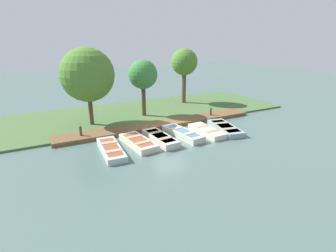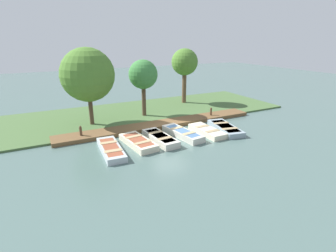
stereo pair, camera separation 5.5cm
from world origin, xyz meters
TOP-DOWN VIEW (x-y plane):
  - ground_plane at (0.00, 0.00)m, footprint 80.00×80.00m
  - shore_bank at (-5.00, 0.00)m, footprint 8.00×24.00m
  - dock_walkway at (-1.22, 0.00)m, footprint 1.49×14.74m
  - rowboat_0 at (1.62, -4.48)m, footprint 3.36×1.22m
  - rowboat_1 at (1.35, -2.77)m, footprint 3.08×1.48m
  - rowboat_2 at (1.41, -1.36)m, footprint 3.13×1.20m
  - rowboat_3 at (1.29, 0.29)m, footprint 3.39×1.42m
  - rowboat_4 at (1.57, 2.00)m, footprint 2.94×1.19m
  - rowboat_5 at (1.66, 3.45)m, footprint 3.44×1.78m
  - mooring_post_near at (-1.18, -5.58)m, footprint 0.16×0.16m
  - mooring_post_far at (-1.18, 4.29)m, footprint 0.16×0.16m
  - park_tree_far_left at (-3.56, -4.41)m, footprint 3.66×3.66m
  - park_tree_left at (-3.96, -0.21)m, footprint 2.23×2.23m
  - park_tree_center at (-6.32, 4.86)m, footprint 2.43×2.43m

SIDE VIEW (x-z plane):
  - ground_plane at x=0.00m, z-range 0.00..0.00m
  - shore_bank at x=-5.00m, z-range 0.00..0.13m
  - dock_walkway at x=-1.22m, z-range 0.00..0.25m
  - rowboat_0 at x=1.62m, z-range 0.00..0.35m
  - rowboat_4 at x=1.57m, z-range 0.00..0.36m
  - rowboat_5 at x=1.66m, z-range 0.00..0.36m
  - rowboat_1 at x=1.35m, z-range 0.00..0.38m
  - rowboat_3 at x=1.29m, z-range 0.00..0.41m
  - rowboat_2 at x=1.41m, z-range 0.00..0.42m
  - mooring_post_near at x=-1.18m, z-range 0.00..0.88m
  - mooring_post_far at x=-1.18m, z-range 0.00..0.88m
  - park_tree_left at x=-3.96m, z-range 1.08..5.57m
  - park_tree_far_left at x=-3.56m, z-range 0.89..6.37m
  - park_tree_center at x=-6.32m, z-range 1.28..6.42m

